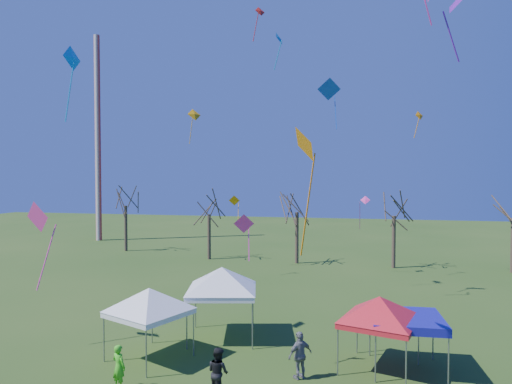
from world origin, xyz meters
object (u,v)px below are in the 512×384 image
tent_blue (406,320)px  tree_3 (394,197)px  tent_red (380,301)px  person_green (119,367)px  radio_mast (98,138)px  tree_0 (125,190)px  person_grey (300,355)px  tree_1 (209,198)px  tent_white_mid (222,272)px  tree_2 (297,194)px  person_dark (218,372)px  tent_white_west (149,293)px

tent_blue → tree_3: bearing=86.6°
tree_3 → tent_red: bearing=-96.2°
person_green → radio_mast: bearing=-37.0°
tree_0 → person_grey: 34.53m
tent_blue → person_grey: tent_blue is taller
tree_1 → tent_white_mid: 21.41m
tree_0 → tree_2: size_ratio=1.03×
radio_mast → tent_red: radio_mast is taller
radio_mast → person_dark: radio_mast is taller
tent_white_west → tent_red: size_ratio=0.99×
tree_0 → person_green: bearing=-62.4°
tent_white_mid → tent_blue: bearing=-13.8°
tree_2 → person_green: 26.49m
tree_3 → person_green: 28.49m
tree_1 → tent_red: 26.71m
tree_1 → person_grey: 26.77m
tree_3 → tent_red: (-2.33, -21.66, -3.26)m
radio_mast → tent_blue: (32.76, -31.42, -10.45)m
person_green → tent_white_mid: bearing=-89.7°
tree_1 → tree_2: bearing=-1.8°
tree_2 → tent_blue: size_ratio=2.76×
tree_0 → tree_1: tree_0 is taller
tent_white_mid → tent_blue: tent_white_mid is taller
tree_3 → tent_white_mid: 21.86m
tent_red → tent_white_west: bearing=-174.6°
tent_white_mid → person_grey: 6.09m
tree_0 → tent_blue: bearing=-44.1°
tree_0 → tent_white_mid: 28.72m
person_green → person_dark: (3.79, 0.19, 0.06)m
person_grey → tree_1: bearing=-107.6°
tree_2 → person_green: size_ratio=4.98×
tree_1 → person_green: size_ratio=4.59×
tree_0 → person_green: tree_0 is taller
tree_1 → tent_blue: 27.24m
tree_3 → tree_1: bearing=177.9°
tent_red → person_dark: tent_red is taller
tent_red → person_grey: size_ratio=2.05×
tree_0 → person_dark: 34.59m
tree_3 → person_green: bearing=-115.1°
tent_white_west → person_green: size_ratio=2.29×
tree_0 → person_grey: size_ratio=4.56×
tree_3 → tent_white_west: bearing=-117.9°
person_grey → tree_2: bearing=-126.0°
tree_1 → tent_blue: (15.52, -22.06, -3.74)m
person_grey → person_dark: size_ratio=1.05×
tree_2 → person_dark: (0.30, -25.49, -5.41)m
radio_mast → tree_3: bearing=-16.3°
radio_mast → tree_0: (7.15, -6.62, -6.01)m
radio_mast → tree_3: (34.03, -9.96, -6.42)m
tent_blue → person_green: 11.37m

